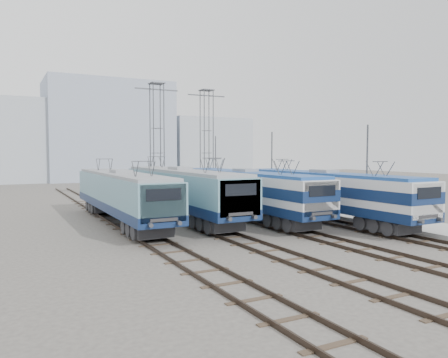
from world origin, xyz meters
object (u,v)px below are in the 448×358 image
(mast_front, at_px, (367,175))
(locomotive_center_right, at_px, (246,189))
(locomotive_far_left, at_px, (122,193))
(locomotive_center_left, at_px, (181,189))
(catenary_tower_west, at_px, (157,137))
(mast_mid, at_px, (272,169))
(catenary_tower_east, at_px, (207,138))
(locomotive_far_right, at_px, (325,191))
(safety_cone, at_px, (408,221))
(mast_rear, at_px, (216,166))

(mast_front, bearing_deg, locomotive_center_right, 137.13)
(locomotive_far_left, height_order, locomotive_center_right, locomotive_far_left)
(locomotive_center_right, xyz_separation_m, mast_front, (6.35, -5.90, 1.23))
(locomotive_center_left, xyz_separation_m, mast_front, (10.85, -7.88, 1.20))
(locomotive_center_right, height_order, catenary_tower_west, catenary_tower_west)
(locomotive_center_left, height_order, mast_mid, mast_mid)
(locomotive_center_right, distance_m, catenary_tower_east, 17.22)
(locomotive_far_right, relative_size, safety_cone, 33.05)
(mast_rear, bearing_deg, locomotive_far_right, -94.85)
(locomotive_center_right, bearing_deg, catenary_tower_east, 75.22)
(mast_front, bearing_deg, mast_mid, 90.00)
(locomotive_center_left, bearing_deg, locomotive_center_right, -23.76)
(locomotive_far_right, bearing_deg, locomotive_center_right, 140.72)
(locomotive_center_left, height_order, catenary_tower_east, catenary_tower_east)
(catenary_tower_west, bearing_deg, mast_rear, 24.94)
(catenary_tower_west, bearing_deg, locomotive_center_left, -100.51)
(locomotive_far_right, relative_size, catenary_tower_east, 1.47)
(locomotive_center_left, bearing_deg, locomotive_far_left, -178.91)
(locomotive_far_left, height_order, locomotive_center_left, locomotive_center_left)
(safety_cone, bearing_deg, catenary_tower_east, 96.77)
(locomotive_center_right, distance_m, mast_rear, 19.23)
(locomotive_center_left, relative_size, locomotive_far_right, 1.05)
(locomotive_far_left, distance_m, catenary_tower_east, 19.93)
(locomotive_far_left, distance_m, catenary_tower_west, 14.63)
(locomotive_far_left, xyz_separation_m, mast_front, (15.35, -7.79, 1.28))
(locomotive_center_right, distance_m, safety_cone, 11.47)
(locomotive_center_right, distance_m, catenary_tower_west, 14.94)
(mast_rear, height_order, safety_cone, mast_rear)
(mast_mid, relative_size, mast_rear, 1.00)
(locomotive_far_left, height_order, catenary_tower_east, catenary_tower_east)
(mast_rear, bearing_deg, catenary_tower_west, -155.06)
(catenary_tower_west, distance_m, mast_mid, 12.16)
(locomotive_center_right, relative_size, safety_cone, 33.22)
(locomotive_far_left, relative_size, catenary_tower_west, 1.48)
(locomotive_far_left, height_order, mast_front, mast_front)
(locomotive_far_right, bearing_deg, catenary_tower_east, 90.72)
(mast_mid, xyz_separation_m, mast_rear, (0.00, 12.00, 0.00))
(catenary_tower_east, xyz_separation_m, mast_front, (2.10, -22.00, -3.14))
(locomotive_center_left, height_order, safety_cone, locomotive_center_left)
(catenary_tower_west, relative_size, mast_front, 1.71)
(locomotive_center_left, relative_size, catenary_tower_east, 1.54)
(locomotive_far_left, height_order, catenary_tower_west, catenary_tower_west)
(locomotive_far_left, height_order, mast_mid, mast_mid)
(locomotive_center_right, bearing_deg, catenary_tower_west, 99.06)
(mast_mid, bearing_deg, mast_front, -90.00)
(locomotive_far_right, xyz_separation_m, mast_mid, (1.85, 9.79, 1.24))
(locomotive_center_left, relative_size, safety_cone, 34.65)
(catenary_tower_west, bearing_deg, locomotive_center_right, -80.94)
(safety_cone, bearing_deg, catenary_tower_west, 112.45)
(locomotive_center_left, bearing_deg, catenary_tower_east, 58.22)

